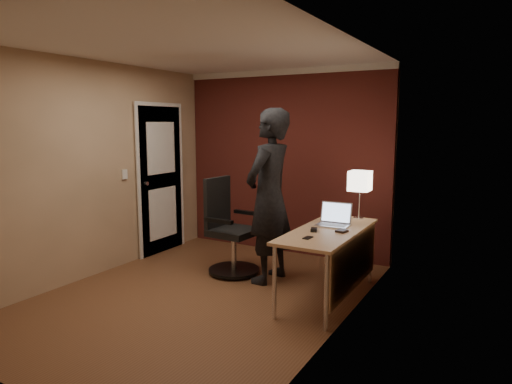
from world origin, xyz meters
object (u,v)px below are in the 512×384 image
at_px(desk, 335,243).
at_px(desk_lamp, 360,182).
at_px(laptop, 334,219).
at_px(person, 269,196).
at_px(wallet, 342,231).
at_px(mouse, 314,230).
at_px(office_chair, 229,232).
at_px(phone, 308,238).

height_order(desk, desk_lamp, desk_lamp).
distance_m(laptop, person, 0.79).
relative_size(wallet, person, 0.06).
xyz_separation_m(desk, laptop, (-0.09, 0.23, 0.19)).
distance_m(desk_lamp, wallet, 0.81).
relative_size(desk, laptop, 4.41).
relative_size(mouse, person, 0.05).
relative_size(laptop, person, 0.17).
distance_m(wallet, person, 1.00).
distance_m(desk, office_chair, 1.42).
relative_size(desk_lamp, office_chair, 0.48).
distance_m(wallet, office_chair, 1.52).
xyz_separation_m(phone, person, (-0.74, 0.64, 0.24)).
height_order(wallet, office_chair, office_chair).
xyz_separation_m(desk_lamp, phone, (-0.15, -1.09, -0.41)).
distance_m(laptop, office_chair, 1.34).
bearing_deg(person, laptop, 94.59).
bearing_deg(laptop, office_chair, -179.65).
distance_m(laptop, phone, 0.65).
bearing_deg(wallet, laptop, 123.16).
xyz_separation_m(phone, office_chair, (-1.28, 0.64, -0.24)).
xyz_separation_m(office_chair, person, (0.54, -0.00, 0.48)).
relative_size(desk, office_chair, 1.34).
bearing_deg(phone, office_chair, 156.54).
distance_m(desk_lamp, mouse, 0.93).
distance_m(phone, office_chair, 1.46).
bearing_deg(desk_lamp, office_chair, -162.70).
bearing_deg(laptop, desk_lamp, 73.73).
height_order(mouse, wallet, mouse).
height_order(laptop, office_chair, office_chair).
height_order(wallet, person, person).
xyz_separation_m(mouse, office_chair, (-1.23, 0.36, -0.25)).
bearing_deg(phone, person, 142.49).
xyz_separation_m(desk_lamp, laptop, (-0.13, -0.44, -0.35)).
distance_m(desk_lamp, person, 1.02).
bearing_deg(office_chair, wallet, -9.83).
distance_m(phone, wallet, 0.43).
height_order(mouse, phone, mouse).
relative_size(wallet, office_chair, 0.10).
bearing_deg(phone, desk, 77.54).
bearing_deg(phone, laptop, 90.96).
distance_m(laptop, mouse, 0.38).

